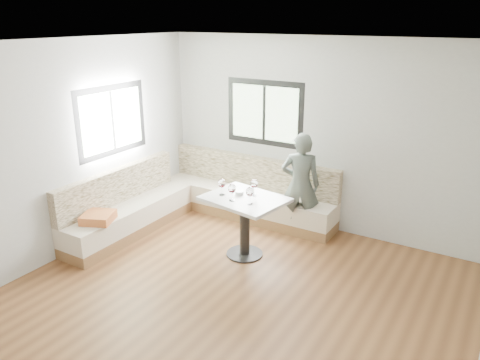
# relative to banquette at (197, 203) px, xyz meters

# --- Properties ---
(room) EXTENTS (5.01, 5.01, 2.81)m
(room) POSITION_rel_banquette_xyz_m (1.51, -1.54, 1.08)
(room) COLOR brown
(room) RESTS_ON ground
(banquette) EXTENTS (2.90, 2.80, 0.95)m
(banquette) POSITION_rel_banquette_xyz_m (0.00, 0.00, 0.00)
(banquette) COLOR olive
(banquette) RESTS_ON ground
(table) EXTENTS (1.12, 0.94, 0.83)m
(table) POSITION_rel_banquette_xyz_m (1.16, -0.51, 0.29)
(table) COLOR black
(table) RESTS_ON ground
(person) EXTENTS (0.65, 0.55, 1.53)m
(person) POSITION_rel_banquette_xyz_m (1.50, 0.48, 0.43)
(person) COLOR #4B534C
(person) RESTS_ON ground
(olive_ramekin) EXTENTS (0.11, 0.11, 0.04)m
(olive_ramekin) POSITION_rel_banquette_xyz_m (1.04, -0.44, 0.52)
(olive_ramekin) COLOR white
(olive_ramekin) RESTS_ON table
(wine_glass_a) EXTENTS (0.10, 0.10, 0.23)m
(wine_glass_a) POSITION_rel_banquette_xyz_m (0.86, -0.59, 0.65)
(wine_glass_a) COLOR white
(wine_glass_a) RESTS_ON table
(wine_glass_b) EXTENTS (0.10, 0.10, 0.23)m
(wine_glass_b) POSITION_rel_banquette_xyz_m (1.08, -0.68, 0.65)
(wine_glass_b) COLOR white
(wine_glass_b) RESTS_ON table
(wine_glass_c) EXTENTS (0.10, 0.10, 0.23)m
(wine_glass_c) POSITION_rel_banquette_xyz_m (1.33, -0.66, 0.65)
(wine_glass_c) COLOR white
(wine_glass_c) RESTS_ON table
(wine_glass_d) EXTENTS (0.10, 0.10, 0.23)m
(wine_glass_d) POSITION_rel_banquette_xyz_m (1.23, -0.38, 0.65)
(wine_glass_d) COLOR white
(wine_glass_d) RESTS_ON table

